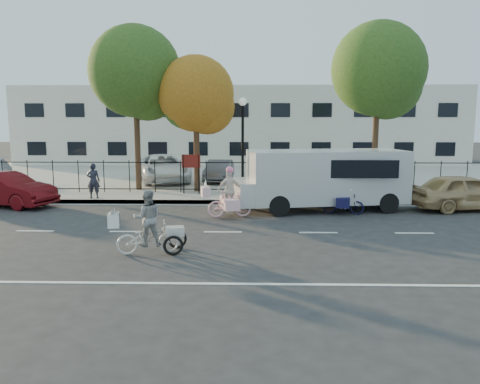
{
  "coord_description": "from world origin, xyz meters",
  "views": [
    {
      "loc": [
        0.88,
        -14.35,
        3.51
      ],
      "look_at": [
        0.51,
        1.2,
        1.1
      ],
      "focal_mm": 35.0,
      "sensor_mm": 36.0,
      "label": 1
    }
  ],
  "objects_px": {
    "zebra_trike": "(148,229)",
    "gold_sedan": "(464,192)",
    "lamppost": "(243,129)",
    "white_van": "(323,177)",
    "lot_car_b": "(163,168)",
    "lot_car_d": "(303,172)",
    "lot_car_c": "(219,171)",
    "bull_bike": "(343,197)",
    "pedestrian": "(93,181)",
    "unicorn_bike": "(229,199)",
    "red_sedan": "(6,189)"
  },
  "relations": [
    {
      "from": "gold_sedan",
      "to": "lamppost",
      "type": "bearing_deg",
      "value": 61.81
    },
    {
      "from": "lamppost",
      "to": "unicorn_bike",
      "type": "relative_size",
      "value": 2.3
    },
    {
      "from": "lot_car_c",
      "to": "lot_car_d",
      "type": "relative_size",
      "value": 0.98
    },
    {
      "from": "gold_sedan",
      "to": "lot_car_b",
      "type": "bearing_deg",
      "value": 51.49
    },
    {
      "from": "white_van",
      "to": "pedestrian",
      "type": "xyz_separation_m",
      "value": [
        -9.62,
        1.62,
        -0.38
      ]
    },
    {
      "from": "pedestrian",
      "to": "white_van",
      "type": "bearing_deg",
      "value": 164.8
    },
    {
      "from": "zebra_trike",
      "to": "white_van",
      "type": "distance_m",
      "value": 8.37
    },
    {
      "from": "zebra_trike",
      "to": "pedestrian",
      "type": "height_order",
      "value": "zebra_trike"
    },
    {
      "from": "pedestrian",
      "to": "bull_bike",
      "type": "bearing_deg",
      "value": 160.96
    },
    {
      "from": "lamppost",
      "to": "white_van",
      "type": "bearing_deg",
      "value": -42.81
    },
    {
      "from": "lot_car_b",
      "to": "gold_sedan",
      "type": "bearing_deg",
      "value": -47.48
    },
    {
      "from": "lot_car_b",
      "to": "lot_car_c",
      "type": "height_order",
      "value": "lot_car_b"
    },
    {
      "from": "unicorn_bike",
      "to": "pedestrian",
      "type": "bearing_deg",
      "value": 49.48
    },
    {
      "from": "lot_car_b",
      "to": "unicorn_bike",
      "type": "bearing_deg",
      "value": -84.2
    },
    {
      "from": "red_sedan",
      "to": "pedestrian",
      "type": "bearing_deg",
      "value": -52.39
    },
    {
      "from": "red_sedan",
      "to": "lot_car_b",
      "type": "relative_size",
      "value": 0.8
    },
    {
      "from": "lamppost",
      "to": "bull_bike",
      "type": "xyz_separation_m",
      "value": [
        3.83,
        -3.79,
        -2.48
      ]
    },
    {
      "from": "white_van",
      "to": "lot_car_d",
      "type": "distance_m",
      "value": 6.44
    },
    {
      "from": "zebra_trike",
      "to": "gold_sedan",
      "type": "distance_m",
      "value": 12.74
    },
    {
      "from": "unicorn_bike",
      "to": "white_van",
      "type": "relative_size",
      "value": 0.27
    },
    {
      "from": "white_van",
      "to": "unicorn_bike",
      "type": "bearing_deg",
      "value": -166.46
    },
    {
      "from": "red_sedan",
      "to": "bull_bike",
      "type": "bearing_deg",
      "value": -78.0
    },
    {
      "from": "zebra_trike",
      "to": "gold_sedan",
      "type": "relative_size",
      "value": 0.48
    },
    {
      "from": "lot_car_c",
      "to": "lot_car_d",
      "type": "bearing_deg",
      "value": -6.35
    },
    {
      "from": "zebra_trike",
      "to": "lot_car_b",
      "type": "height_order",
      "value": "zebra_trike"
    },
    {
      "from": "red_sedan",
      "to": "lot_car_b",
      "type": "height_order",
      "value": "lot_car_b"
    },
    {
      "from": "lamppost",
      "to": "zebra_trike",
      "type": "relative_size",
      "value": 2.17
    },
    {
      "from": "lamppost",
      "to": "lot_car_b",
      "type": "height_order",
      "value": "lamppost"
    },
    {
      "from": "white_van",
      "to": "lot_car_c",
      "type": "xyz_separation_m",
      "value": [
        -4.58,
        7.34,
        -0.55
      ]
    },
    {
      "from": "white_van",
      "to": "bull_bike",
      "type": "bearing_deg",
      "value": -62.38
    },
    {
      "from": "unicorn_bike",
      "to": "gold_sedan",
      "type": "bearing_deg",
      "value": -92.61
    },
    {
      "from": "zebra_trike",
      "to": "lot_car_b",
      "type": "distance_m",
      "value": 13.71
    },
    {
      "from": "gold_sedan",
      "to": "lot_car_d",
      "type": "bearing_deg",
      "value": 31.49
    },
    {
      "from": "lamppost",
      "to": "unicorn_bike",
      "type": "height_order",
      "value": "lamppost"
    },
    {
      "from": "zebra_trike",
      "to": "lot_car_d",
      "type": "bearing_deg",
      "value": -37.27
    },
    {
      "from": "lamppost",
      "to": "lot_car_d",
      "type": "height_order",
      "value": "lamppost"
    },
    {
      "from": "bull_bike",
      "to": "lot_car_c",
      "type": "bearing_deg",
      "value": 45.73
    },
    {
      "from": "gold_sedan",
      "to": "zebra_trike",
      "type": "bearing_deg",
      "value": 109.93
    },
    {
      "from": "lot_car_b",
      "to": "lot_car_d",
      "type": "bearing_deg",
      "value": -25.33
    },
    {
      "from": "zebra_trike",
      "to": "lot_car_c",
      "type": "bearing_deg",
      "value": -17.9
    },
    {
      "from": "lot_car_c",
      "to": "lot_car_d",
      "type": "xyz_separation_m",
      "value": [
        4.52,
        -0.92,
        0.03
      ]
    },
    {
      "from": "zebra_trike",
      "to": "bull_bike",
      "type": "height_order",
      "value": "zebra_trike"
    },
    {
      "from": "lamppost",
      "to": "gold_sedan",
      "type": "height_order",
      "value": "lamppost"
    },
    {
      "from": "lamppost",
      "to": "pedestrian",
      "type": "xyz_separation_m",
      "value": [
        -6.41,
        -1.35,
        -2.2
      ]
    },
    {
      "from": "red_sedan",
      "to": "gold_sedan",
      "type": "height_order",
      "value": "gold_sedan"
    },
    {
      "from": "white_van",
      "to": "red_sedan",
      "type": "xyz_separation_m",
      "value": [
        -12.84,
        0.43,
        -0.59
      ]
    },
    {
      "from": "unicorn_bike",
      "to": "red_sedan",
      "type": "height_order",
      "value": "unicorn_bike"
    },
    {
      "from": "lot_car_b",
      "to": "lot_car_d",
      "type": "height_order",
      "value": "lot_car_b"
    },
    {
      "from": "zebra_trike",
      "to": "gold_sedan",
      "type": "xyz_separation_m",
      "value": [
        11.06,
        6.32,
        0.06
      ]
    },
    {
      "from": "bull_bike",
      "to": "lot_car_b",
      "type": "relative_size",
      "value": 0.33
    }
  ]
}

